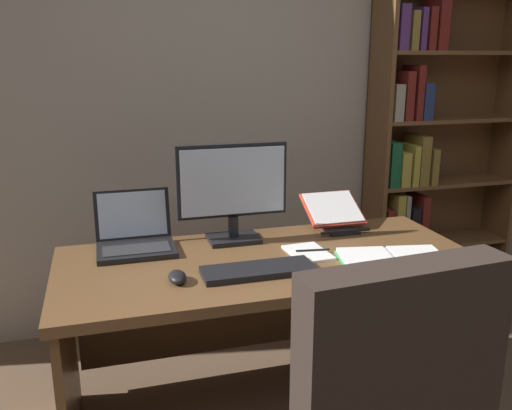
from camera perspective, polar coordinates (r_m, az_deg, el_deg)
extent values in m
cube|color=#A89E8E|center=(3.00, -5.95, 13.29)|extent=(5.05, 0.12, 2.77)
cube|color=brown|center=(2.18, 1.36, -6.06)|extent=(1.66, 0.74, 0.04)
cube|color=brown|center=(2.26, -19.15, -16.22)|extent=(0.03, 0.68, 0.67)
cube|color=brown|center=(2.66, 18.22, -11.18)|extent=(0.03, 0.68, 0.67)
cube|color=brown|center=(2.62, -1.00, -9.97)|extent=(1.54, 0.03, 0.47)
cube|color=brown|center=(3.15, 12.75, 8.52)|extent=(0.02, 0.26, 2.27)
cube|color=brown|center=(3.65, 25.00, 8.36)|extent=(0.02, 0.26, 2.27)
cube|color=brown|center=(3.48, 18.16, 8.76)|extent=(0.90, 0.01, 2.27)
cube|color=brown|center=(3.67, 17.78, -9.14)|extent=(0.85, 0.24, 0.02)
cube|color=olive|center=(3.39, 12.82, -8.23)|extent=(0.03, 0.15, 0.26)
cube|color=gold|center=(3.41, 13.48, -7.69)|extent=(0.06, 0.17, 0.31)
cube|color=olive|center=(3.46, 14.33, -8.32)|extent=(0.06, 0.17, 0.21)
cube|color=maroon|center=(3.48, 15.44, -8.10)|extent=(0.06, 0.15, 0.23)
cube|color=navy|center=(3.53, 16.00, -7.99)|extent=(0.04, 0.20, 0.20)
cube|color=brown|center=(3.54, 18.27, -3.61)|extent=(0.85, 0.24, 0.02)
cube|color=maroon|center=(3.29, 13.13, -2.24)|extent=(0.04, 0.20, 0.24)
cube|color=gold|center=(3.29, 14.27, -1.55)|extent=(0.05, 0.17, 0.32)
cube|color=gray|center=(3.32, 14.90, -1.49)|extent=(0.03, 0.18, 0.32)
cube|color=black|center=(3.35, 15.78, -2.08)|extent=(0.05, 0.16, 0.24)
cube|color=maroon|center=(3.39, 16.51, -1.39)|extent=(0.05, 0.20, 0.30)
cube|color=brown|center=(3.44, 18.79, 2.30)|extent=(0.85, 0.24, 0.02)
cube|color=#195633|center=(3.19, 13.73, 4.28)|extent=(0.06, 0.19, 0.26)
cube|color=gold|center=(3.24, 14.73, 3.81)|extent=(0.06, 0.19, 0.20)
cube|color=gold|center=(3.27, 15.72, 4.16)|extent=(0.04, 0.19, 0.23)
cube|color=olive|center=(3.30, 16.49, 4.65)|extent=(0.06, 0.21, 0.28)
cube|color=olive|center=(3.32, 17.65, 3.99)|extent=(0.04, 0.16, 0.21)
cube|color=brown|center=(3.38, 19.33, 8.48)|extent=(0.85, 0.24, 0.02)
cube|color=gray|center=(3.15, 14.04, 10.46)|extent=(0.05, 0.20, 0.20)
cube|color=maroon|center=(3.18, 15.09, 11.05)|extent=(0.05, 0.19, 0.27)
cube|color=maroon|center=(3.21, 16.11, 11.29)|extent=(0.04, 0.19, 0.30)
cube|color=navy|center=(3.23, 16.98, 10.41)|extent=(0.06, 0.17, 0.20)
cube|color=brown|center=(3.36, 19.91, 14.81)|extent=(0.85, 0.24, 0.02)
cube|color=#512D66|center=(3.13, 14.67, 17.58)|extent=(0.06, 0.17, 0.23)
cube|color=olive|center=(3.18, 15.53, 17.19)|extent=(0.04, 0.20, 0.20)
cube|color=#512D66|center=(3.20, 16.45, 17.26)|extent=(0.03, 0.18, 0.22)
cube|color=maroon|center=(3.22, 17.41, 17.22)|extent=(0.04, 0.16, 0.22)
cube|color=maroon|center=(3.27, 18.35, 17.98)|extent=(0.06, 0.19, 0.32)
cube|color=#2D231E|center=(1.30, 14.70, -19.78)|extent=(0.48, 0.14, 0.66)
cube|color=black|center=(2.37, -2.38, -3.54)|extent=(0.22, 0.16, 0.02)
cylinder|color=black|center=(2.35, -2.39, -2.27)|extent=(0.04, 0.04, 0.09)
cube|color=black|center=(2.31, -2.50, 2.58)|extent=(0.48, 0.02, 0.31)
cube|color=silver|center=(2.29, -2.38, 2.48)|extent=(0.45, 0.00, 0.28)
cube|color=black|center=(2.27, -12.45, -4.69)|extent=(0.31, 0.22, 0.02)
cube|color=#2D2D30|center=(2.25, -12.44, -4.54)|extent=(0.27, 0.12, 0.00)
cube|color=black|center=(2.37, -12.85, -0.95)|extent=(0.31, 0.06, 0.21)
cube|color=silver|center=(2.37, -12.84, -0.95)|extent=(0.28, 0.04, 0.19)
cube|color=black|center=(2.02, 0.24, -6.87)|extent=(0.42, 0.15, 0.02)
ellipsoid|color=black|center=(1.96, -8.28, -7.51)|extent=(0.06, 0.10, 0.04)
cube|color=black|center=(2.51, 8.96, -2.70)|extent=(0.14, 0.12, 0.01)
cube|color=black|center=(2.47, 9.41, -2.74)|extent=(0.24, 0.01, 0.01)
cube|color=#DB422D|center=(2.58, 8.05, -0.39)|extent=(0.26, 0.21, 0.12)
cube|color=white|center=(2.58, 8.10, -0.23)|extent=(0.24, 0.19, 0.10)
cube|color=green|center=(2.15, 11.76, -6.01)|extent=(0.26, 0.31, 0.01)
cube|color=green|center=(2.22, 16.94, -5.69)|extent=(0.26, 0.31, 0.01)
cube|color=white|center=(2.15, 11.78, -5.71)|extent=(0.24, 0.30, 0.02)
cube|color=white|center=(2.22, 16.96, -5.40)|extent=(0.24, 0.30, 0.02)
cylinder|color=#B7B7BC|center=(2.18, 14.40, -5.65)|extent=(0.07, 0.25, 0.02)
cube|color=white|center=(2.22, 5.50, -5.01)|extent=(0.16, 0.22, 0.01)
cylinder|color=black|center=(2.23, 5.99, -4.74)|extent=(0.14, 0.03, 0.01)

